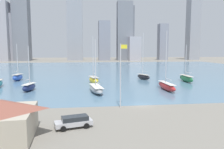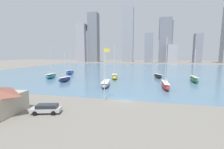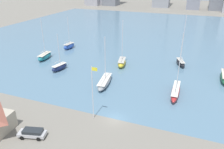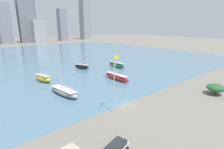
# 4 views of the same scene
# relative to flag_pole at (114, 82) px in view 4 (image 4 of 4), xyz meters

# --- Properties ---
(ground_plane) EXTENTS (500.00, 500.00, 0.00)m
(ground_plane) POSITION_rel_flag_pole_xyz_m (4.22, 1.11, -6.23)
(ground_plane) COLOR gray
(harbor_water) EXTENTS (180.00, 140.00, 0.00)m
(harbor_water) POSITION_rel_flag_pole_xyz_m (4.22, 71.11, -6.22)
(harbor_water) COLOR slate
(harbor_water) RESTS_ON ground_plane
(flag_pole) EXTENTS (1.24, 0.14, 11.48)m
(flag_pole) POSITION_rel_flag_pole_xyz_m (0.00, 0.00, 0.00)
(flag_pole) COLOR silver
(flag_pole) RESTS_ON ground_plane
(yard_shrub) EXTENTS (4.20, 4.20, 2.66)m
(yard_shrub) POSITION_rel_flag_pole_xyz_m (25.33, -9.18, -4.52)
(yard_shrub) COLOR #4C3823
(yard_shrub) RESTS_ON ground_plane
(sailboat_gray) EXTENTS (4.03, 10.57, 12.89)m
(sailboat_gray) POSITION_rel_flag_pole_xyz_m (-3.71, 14.61, -5.31)
(sailboat_gray) COLOR gray
(sailboat_gray) RESTS_ON harbor_water
(sailboat_black) EXTENTS (4.16, 6.89, 16.18)m
(sailboat_black) POSITION_rel_flag_pole_xyz_m (13.95, 36.15, -5.14)
(sailboat_black) COLOR black
(sailboat_black) RESTS_ON harbor_water
(sailboat_red) EXTENTS (1.97, 10.77, 15.24)m
(sailboat_red) POSITION_rel_flag_pole_xyz_m (14.59, 15.75, -5.16)
(sailboat_red) COLOR #B72828
(sailboat_red) RESTS_ON harbor_water
(sailboat_green) EXTENTS (1.99, 9.38, 12.02)m
(sailboat_green) POSITION_rel_flag_pole_xyz_m (26.26, 28.92, -5.10)
(sailboat_green) COLOR #236B3D
(sailboat_green) RESTS_ON harbor_water
(sailboat_yellow) EXTENTS (3.80, 7.60, 14.53)m
(sailboat_yellow) POSITION_rel_flag_pole_xyz_m (-3.78, 29.07, -5.08)
(sailboat_yellow) COLOR yellow
(sailboat_yellow) RESTS_ON harbor_water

